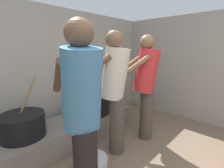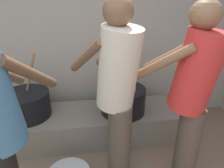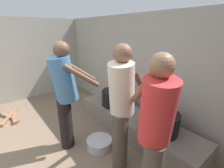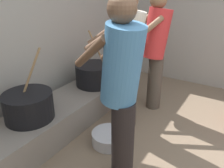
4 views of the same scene
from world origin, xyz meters
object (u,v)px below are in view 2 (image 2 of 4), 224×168
cooking_pot_secondary (123,100)px  cook_in_red_shirt (193,92)px  cooking_pot_main (27,104)px  cook_in_cream_shirt (118,89)px

cooking_pot_secondary → cook_in_red_shirt: (0.41, -0.71, 0.41)m
cooking_pot_main → cooking_pot_secondary: 1.09m
cooking_pot_secondary → cook_in_red_shirt: 0.92m
cook_in_red_shirt → cook_in_cream_shirt: bearing=169.6°
cook_in_red_shirt → cooking_pot_secondary: bearing=119.6°
cook_in_cream_shirt → cook_in_red_shirt: 0.59m
cooking_pot_secondary → cook_in_red_shirt: cook_in_red_shirt is taller
cook_in_cream_shirt → cook_in_red_shirt: cook_in_cream_shirt is taller
cooking_pot_main → cook_in_cream_shirt: 1.21m
cooking_pot_secondary → cooking_pot_main: bearing=176.9°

